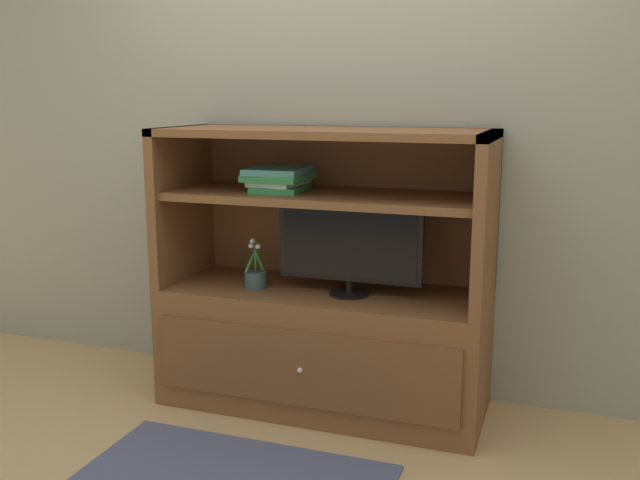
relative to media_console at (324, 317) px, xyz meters
name	(u,v)px	position (x,y,z in m)	size (l,w,h in m)	color
ground_plane	(293,439)	(0.00, -0.41, -0.44)	(8.00, 8.00, 0.00)	tan
painted_rear_wall	(347,112)	(0.00, 0.34, 0.96)	(6.00, 0.10, 2.80)	gray
media_console	(324,317)	(0.00, 0.00, 0.00)	(1.54, 0.62, 1.33)	brown
tv_monitor	(349,248)	(0.14, -0.05, 0.36)	(0.68, 0.19, 0.41)	black
potted_plant	(255,277)	(-0.32, -0.08, 0.19)	(0.10, 0.11, 0.24)	#384C56
magazine_stack	(280,178)	(-0.22, -0.01, 0.66)	(0.28, 0.35, 0.11)	#338C4C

